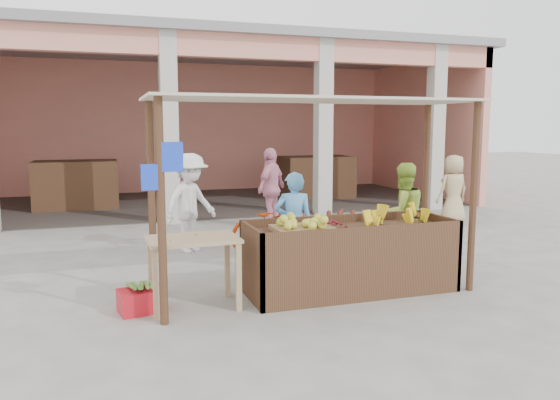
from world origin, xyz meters
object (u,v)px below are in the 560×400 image
object	(u,v)px
side_table	(193,250)
vendor_blue	(294,221)
fruit_stall	(350,260)
red_crate	(142,301)
vendor_green	(403,211)
motorcycle	(275,222)

from	to	relation	value
side_table	vendor_blue	world-z (taller)	vendor_blue
fruit_stall	side_table	world-z (taller)	side_table
side_table	red_crate	size ratio (longest dim) A/B	2.08
side_table	vendor_green	bearing A→B (deg)	16.02
vendor_green	motorcycle	xyz separation A→B (m)	(-1.53, 1.49, -0.34)
vendor_blue	fruit_stall	bearing A→B (deg)	131.75
side_table	vendor_blue	distance (m)	1.78
vendor_green	motorcycle	bearing A→B (deg)	-44.21
fruit_stall	vendor_blue	size ratio (longest dim) A/B	1.69
vendor_blue	motorcycle	xyz separation A→B (m)	(0.25, 1.64, -0.31)
vendor_green	vendor_blue	bearing A→B (deg)	4.62
side_table	red_crate	xyz separation A→B (m)	(-0.58, 0.03, -0.55)
side_table	vendor_green	world-z (taller)	vendor_green
vendor_green	red_crate	bearing A→B (deg)	14.60
fruit_stall	vendor_green	world-z (taller)	vendor_green
motorcycle	red_crate	bearing A→B (deg)	122.01
vendor_blue	vendor_green	size ratio (longest dim) A/B	0.96
red_crate	motorcycle	size ratio (longest dim) A/B	0.28
red_crate	fruit_stall	bearing A→B (deg)	-10.95
vendor_green	motorcycle	size ratio (longest dim) A/B	0.91
motorcycle	vendor_green	bearing A→B (deg)	-148.87
motorcycle	fruit_stall	bearing A→B (deg)	169.37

